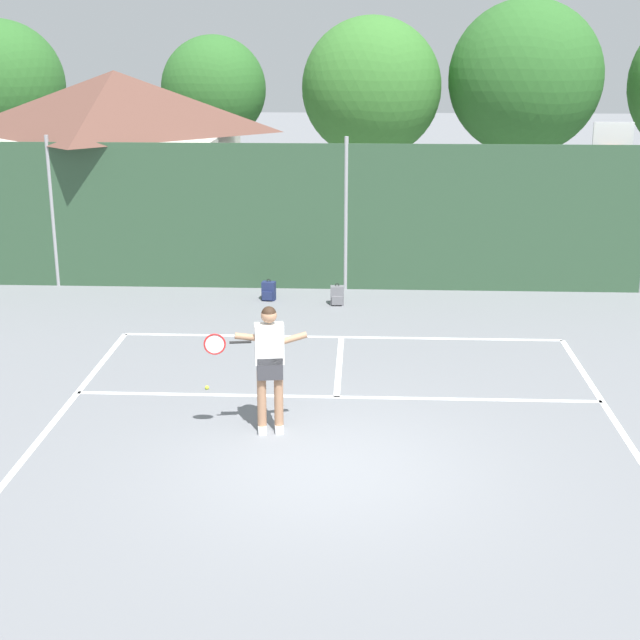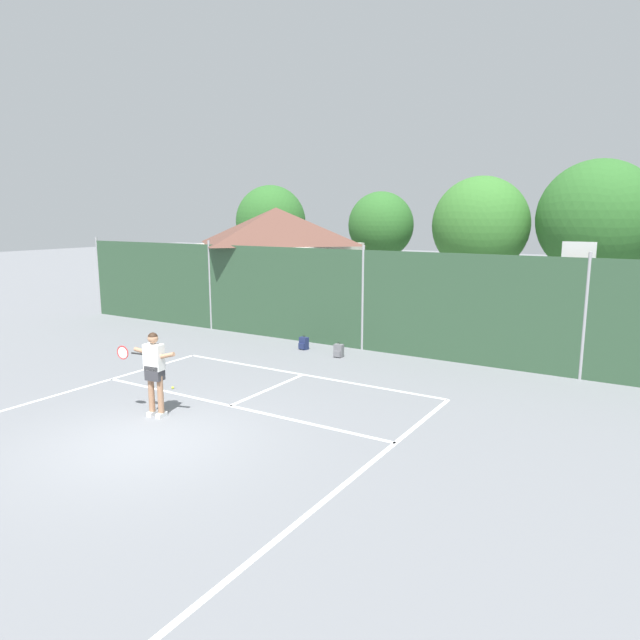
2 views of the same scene
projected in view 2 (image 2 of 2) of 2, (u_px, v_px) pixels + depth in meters
ground_plane at (146, 442)px, 10.85m from camera, size 120.00×120.00×0.00m
court_markings at (171, 431)px, 11.39m from camera, size 8.30×11.10×0.01m
chainlink_fence at (363, 300)px, 18.09m from camera, size 26.09×0.09×3.36m
basketball_hoop at (576, 285)px, 16.22m from camera, size 0.90×0.67×3.55m
clubhouse_building at (277, 261)px, 23.79m from camera, size 5.96×5.75×4.61m
treeline_backdrop at (520, 223)px, 25.36m from camera, size 27.23×4.43×6.60m
tennis_player at (154, 367)px, 12.05m from camera, size 1.41×0.40×1.85m
tennis_ball at (173, 388)px, 14.18m from camera, size 0.07×0.07×0.07m
backpack_navy at (304, 344)px, 18.35m from camera, size 0.30×0.27×0.46m
backpack_grey at (339, 351)px, 17.34m from camera, size 0.29×0.25×0.46m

